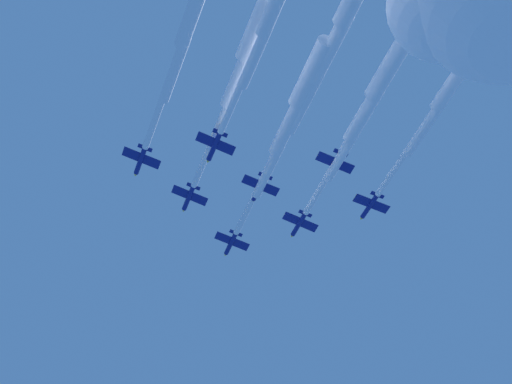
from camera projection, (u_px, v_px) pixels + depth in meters
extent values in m
cylinder|color=navy|center=(231.00, 242.00, 205.85)|extent=(6.39, 8.04, 1.33)
cone|color=yellow|center=(225.00, 255.00, 209.46)|extent=(1.79, 1.79, 1.26)
cylinder|color=black|center=(237.00, 231.00, 202.46)|extent=(1.16, 1.07, 1.00)
ellipsoid|color=black|center=(230.00, 246.00, 207.59)|extent=(1.85, 2.06, 0.84)
cube|color=navy|center=(232.00, 241.00, 205.43)|extent=(8.21, 7.03, 2.10)
cube|color=yellow|center=(217.00, 235.00, 205.21)|extent=(1.93, 2.27, 0.26)
cube|color=yellow|center=(247.00, 247.00, 205.75)|extent=(1.93, 2.27, 0.26)
cube|color=navy|center=(236.00, 233.00, 203.15)|extent=(3.18, 2.74, 0.85)
cube|color=yellow|center=(237.00, 230.00, 203.81)|extent=(1.28, 1.46, 1.88)
cylinder|color=white|center=(247.00, 211.00, 197.07)|extent=(11.21, 14.43, 1.69)
cylinder|color=white|center=(268.00, 171.00, 186.75)|extent=(11.89, 14.93, 2.53)
cylinder|color=white|center=(288.00, 125.00, 176.38)|extent=(12.57, 15.42, 3.38)
cylinder|color=white|center=(311.00, 73.00, 166.01)|extent=(13.25, 15.92, 4.22)
cylinder|color=navy|center=(189.00, 197.00, 196.27)|extent=(6.34, 8.08, 1.33)
cone|color=yellow|center=(184.00, 210.00, 199.87)|extent=(1.78, 1.79, 1.26)
cylinder|color=black|center=(195.00, 184.00, 192.88)|extent=(1.16, 1.07, 1.00)
ellipsoid|color=black|center=(187.00, 201.00, 198.01)|extent=(1.84, 2.07, 0.84)
cube|color=navy|center=(190.00, 195.00, 195.85)|extent=(8.23, 6.98, 2.13)
cube|color=yellow|center=(174.00, 189.00, 195.62)|extent=(1.92, 2.28, 0.26)
cube|color=yellow|center=(205.00, 202.00, 196.18)|extent=(1.92, 2.28, 0.26)
cube|color=navy|center=(193.00, 186.00, 193.58)|extent=(3.18, 2.72, 0.86)
cube|color=yellow|center=(195.00, 184.00, 194.24)|extent=(1.28, 1.47, 1.87)
cylinder|color=white|center=(203.00, 164.00, 188.04)|extent=(10.12, 13.12, 1.69)
cylinder|color=white|center=(221.00, 124.00, 178.80)|extent=(10.80, 13.61, 2.54)
cylinder|color=white|center=(238.00, 79.00, 169.50)|extent=(11.49, 14.11, 3.38)
cylinder|color=white|center=(256.00, 28.00, 160.21)|extent=(12.18, 14.60, 4.23)
cylinder|color=navy|center=(299.00, 223.00, 202.02)|extent=(6.31, 8.11, 1.34)
cone|color=yellow|center=(292.00, 236.00, 205.61)|extent=(1.79, 1.80, 1.27)
cylinder|color=black|center=(307.00, 211.00, 198.64)|extent=(1.16, 1.07, 1.00)
ellipsoid|color=black|center=(297.00, 227.00, 203.75)|extent=(1.84, 2.07, 0.85)
cube|color=navy|center=(300.00, 222.00, 201.60)|extent=(8.23, 6.94, 2.20)
cube|color=yellow|center=(285.00, 216.00, 201.37)|extent=(1.91, 2.28, 0.27)
cube|color=yellow|center=(315.00, 228.00, 201.92)|extent=(1.91, 2.28, 0.27)
cube|color=navy|center=(305.00, 214.00, 199.33)|extent=(3.19, 2.71, 0.88)
cube|color=yellow|center=(306.00, 211.00, 200.00)|extent=(1.29, 1.48, 1.87)
cylinder|color=white|center=(317.00, 193.00, 193.89)|extent=(9.90, 12.96, 1.70)
cylinder|color=white|center=(341.00, 157.00, 184.83)|extent=(10.59, 13.45, 2.55)
cylinder|color=white|center=(363.00, 115.00, 175.71)|extent=(11.29, 13.94, 3.40)
cylinder|color=white|center=(388.00, 69.00, 166.60)|extent=(11.98, 14.43, 4.25)
cylinder|color=navy|center=(260.00, 187.00, 190.23)|extent=(6.29, 8.10, 1.32)
cone|color=yellow|center=(253.00, 201.00, 193.82)|extent=(1.78, 1.79, 1.26)
cylinder|color=black|center=(267.00, 173.00, 186.86)|extent=(1.16, 1.06, 0.99)
ellipsoid|color=black|center=(257.00, 191.00, 191.97)|extent=(1.83, 2.07, 0.84)
cube|color=navy|center=(261.00, 185.00, 189.81)|extent=(8.26, 6.95, 2.06)
cube|color=yellow|center=(245.00, 179.00, 189.54)|extent=(1.91, 2.28, 0.26)
cube|color=yellow|center=(277.00, 192.00, 190.19)|extent=(1.91, 2.28, 0.26)
cube|color=navy|center=(265.00, 176.00, 187.55)|extent=(3.20, 2.71, 0.83)
cube|color=yellow|center=(266.00, 173.00, 188.21)|extent=(1.26, 1.46, 1.88)
cylinder|color=white|center=(279.00, 150.00, 181.50)|extent=(11.00, 14.54, 1.68)
cylinder|color=white|center=(305.00, 103.00, 171.25)|extent=(11.69, 15.02, 2.53)
cylinder|color=white|center=(330.00, 49.00, 160.94)|extent=(12.38, 15.51, 3.37)
cylinder|color=navy|center=(141.00, 159.00, 184.10)|extent=(6.24, 8.12, 1.31)
cone|color=yellow|center=(136.00, 174.00, 187.68)|extent=(1.77, 1.78, 1.24)
cylinder|color=black|center=(146.00, 145.00, 180.73)|extent=(1.15, 1.06, 0.98)
ellipsoid|color=black|center=(139.00, 164.00, 185.83)|extent=(1.82, 2.07, 0.83)
cube|color=navy|center=(141.00, 158.00, 183.68)|extent=(8.29, 6.94, 1.94)
cube|color=yellow|center=(125.00, 151.00, 183.35)|extent=(1.90, 2.29, 0.25)
cube|color=yellow|center=(158.00, 165.00, 184.11)|extent=(1.90, 2.29, 0.25)
cube|color=navy|center=(145.00, 148.00, 181.42)|extent=(3.21, 2.71, 0.78)
cube|color=yellow|center=(146.00, 145.00, 182.09)|extent=(1.23, 1.45, 1.88)
cylinder|color=white|center=(155.00, 120.00, 175.37)|extent=(10.95, 14.63, 1.67)
cylinder|color=white|center=(175.00, 70.00, 165.10)|extent=(11.63, 15.11, 2.50)
cylinder|color=white|center=(193.00, 10.00, 154.76)|extent=(12.32, 15.59, 3.34)
cylinder|color=navy|center=(370.00, 205.00, 197.84)|extent=(6.26, 8.09, 1.29)
cone|color=yellow|center=(361.00, 218.00, 201.43)|extent=(1.75, 1.77, 1.23)
cylinder|color=black|center=(379.00, 192.00, 194.47)|extent=(1.14, 1.05, 0.97)
ellipsoid|color=black|center=(367.00, 209.00, 199.58)|extent=(1.81, 2.06, 0.81)
cube|color=navy|center=(371.00, 204.00, 197.43)|extent=(8.31, 6.99, 1.74)
cube|color=yellow|center=(356.00, 198.00, 197.05)|extent=(1.91, 2.28, 0.23)
cube|color=yellow|center=(387.00, 209.00, 197.90)|extent=(1.91, 2.28, 0.23)
cube|color=navy|center=(377.00, 195.00, 195.16)|extent=(3.21, 2.73, 0.71)
cube|color=yellow|center=(378.00, 192.00, 195.82)|extent=(1.20, 1.42, 1.89)
cylinder|color=white|center=(393.00, 171.00, 189.19)|extent=(10.82, 14.32, 1.64)
cylinder|color=white|center=(424.00, 128.00, 179.09)|extent=(11.49, 14.79, 2.46)
cylinder|color=white|center=(456.00, 78.00, 168.92)|extent=(12.16, 15.27, 3.28)
cylinder|color=white|center=(491.00, 22.00, 158.74)|extent=(12.83, 15.74, 4.10)
cylinder|color=navy|center=(215.00, 145.00, 178.53)|extent=(6.30, 8.11, 1.33)
cone|color=yellow|center=(208.00, 161.00, 182.12)|extent=(1.78, 1.79, 1.27)
cylinder|color=black|center=(222.00, 130.00, 175.15)|extent=(1.16, 1.07, 1.00)
ellipsoid|color=black|center=(213.00, 150.00, 180.26)|extent=(1.83, 2.07, 0.84)
cube|color=navy|center=(216.00, 144.00, 178.11)|extent=(8.24, 6.94, 2.15)
cube|color=yellow|center=(199.00, 136.00, 177.87)|extent=(1.91, 2.28, 0.27)
cube|color=yellow|center=(233.00, 151.00, 178.45)|extent=(1.91, 2.28, 0.27)
cube|color=navy|center=(220.00, 133.00, 175.84)|extent=(3.19, 2.71, 0.87)
cube|color=yellow|center=(221.00, 130.00, 176.51)|extent=(1.28, 1.47, 1.87)
cylinder|color=white|center=(232.00, 106.00, 170.20)|extent=(10.26, 13.49, 1.70)
cylinder|color=white|center=(255.00, 57.00, 160.74)|extent=(10.95, 13.98, 2.54)
cylinder|color=white|center=(277.00, 1.00, 151.23)|extent=(11.64, 14.47, 3.39)
cylinder|color=navy|center=(334.00, 164.00, 186.54)|extent=(6.36, 8.07, 1.33)
cone|color=yellow|center=(326.00, 179.00, 190.15)|extent=(1.79, 1.79, 1.26)
cylinder|color=black|center=(342.00, 150.00, 183.16)|extent=(1.16, 1.07, 1.00)
ellipsoid|color=black|center=(331.00, 169.00, 188.28)|extent=(1.84, 2.07, 0.84)
cube|color=navy|center=(335.00, 163.00, 186.12)|extent=(8.22, 7.00, 2.13)
cube|color=yellow|center=(319.00, 156.00, 185.90)|extent=(1.92, 2.27, 0.26)
cube|color=yellow|center=(351.00, 169.00, 186.44)|extent=(1.92, 2.27, 0.26)
cube|color=navy|center=(341.00, 153.00, 183.85)|extent=(3.18, 2.73, 0.86)
cube|color=yellow|center=(341.00, 150.00, 184.51)|extent=(1.28, 1.47, 1.87)
cylinder|color=white|center=(357.00, 125.00, 177.60)|extent=(11.50, 14.95, 1.69)
cylinder|color=white|center=(389.00, 73.00, 166.92)|extent=(12.19, 15.45, 2.54)
cylinder|color=white|center=(421.00, 12.00, 156.19)|extent=(12.87, 15.95, 3.39)
sphere|color=white|center=(444.00, 6.00, 155.85)|extent=(20.98, 20.98, 20.98)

